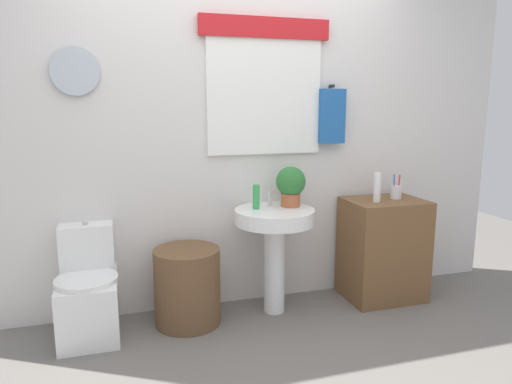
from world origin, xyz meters
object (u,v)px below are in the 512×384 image
toilet (89,293)px  pedestal_sink (275,233)px  soap_bottle (256,197)px  lotion_bottle (377,187)px  wooden_cabinet (383,249)px  toothbrush_cup (396,192)px  laundry_hamper (187,286)px  potted_plant (291,184)px

toilet → pedestal_sink: size_ratio=0.95×
toilet → soap_bottle: bearing=0.9°
toilet → lotion_bottle: (2.03, -0.07, 0.60)m
wooden_cabinet → toothbrush_cup: toothbrush_cup is taller
laundry_hamper → lotion_bottle: bearing=-1.6°
wooden_cabinet → potted_plant: 0.91m
pedestal_sink → lotion_bottle: (0.78, -0.04, 0.29)m
toilet → toothbrush_cup: toothbrush_cup is taller
pedestal_sink → wooden_cabinet: (0.88, 0.00, -0.20)m
soap_bottle → lotion_bottle: lotion_bottle is taller
laundry_hamper → wooden_cabinet: (1.50, 0.00, 0.12)m
toilet → potted_plant: size_ratio=2.52×
lotion_bottle → potted_plant: bearing=171.1°
soap_bottle → lotion_bottle: 0.90m
pedestal_sink → toothbrush_cup: toothbrush_cup is taller
toilet → pedestal_sink: (1.25, -0.03, 0.31)m
laundry_hamper → toilet: bearing=177.1°
lotion_bottle → toothbrush_cup: 0.22m
pedestal_sink → lotion_bottle: lotion_bottle is taller
potted_plant → lotion_bottle: size_ratio=1.32×
pedestal_sink → soap_bottle: size_ratio=4.39×
toilet → pedestal_sink: 1.29m
pedestal_sink → potted_plant: bearing=23.2°
lotion_bottle → toilet: bearing=178.0°
potted_plant → soap_bottle: bearing=-177.8°
soap_bottle → toothbrush_cup: bearing=-1.6°
potted_plant → lotion_bottle: (0.64, -0.10, -0.04)m
pedestal_sink → toothbrush_cup: size_ratio=4.07×
toilet → potted_plant: (1.39, 0.03, 0.64)m
lotion_bottle → wooden_cabinet: bearing=21.7°
pedestal_sink → toilet: bearing=178.5°
soap_bottle → laundry_hamper: bearing=-174.3°
laundry_hamper → potted_plant: 1.00m
pedestal_sink → laundry_hamper: bearing=180.0°
soap_bottle → potted_plant: bearing=2.2°
laundry_hamper → lotion_bottle: size_ratio=2.42×
wooden_cabinet → soap_bottle: size_ratio=4.47×
wooden_cabinet → lotion_bottle: lotion_bottle is taller
wooden_cabinet → soap_bottle: 1.10m
potted_plant → lotion_bottle: bearing=-8.9°
potted_plant → lotion_bottle: 0.65m
toilet → potted_plant: bearing=1.1°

